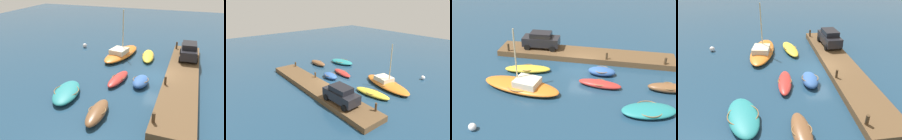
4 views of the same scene
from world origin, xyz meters
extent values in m
plane|color=navy|center=(0.00, 0.00, 0.00)|extent=(84.00, 84.00, 0.00)
cube|color=brown|center=(0.00, -2.12, 0.30)|extent=(18.61, 2.98, 0.59)
ellipsoid|color=gold|center=(5.00, 2.07, 0.29)|extent=(4.55, 1.98, 0.57)
torus|color=olive|center=(5.00, 2.07, 0.44)|extent=(1.60, 1.60, 0.07)
ellipsoid|color=#B72D28|center=(-2.08, 3.49, 0.28)|extent=(3.91, 1.56, 0.56)
torus|color=olive|center=(-2.08, 3.49, 0.43)|extent=(1.32, 1.32, 0.07)
ellipsoid|color=brown|center=(-7.95, 3.12, 0.36)|extent=(3.55, 1.33, 0.71)
torus|color=olive|center=(-7.95, 3.12, 0.55)|extent=(1.31, 1.31, 0.07)
ellipsoid|color=orange|center=(4.58, 5.26, 0.35)|extent=(7.39, 3.59, 0.70)
torus|color=olive|center=(4.58, 5.26, 0.54)|extent=(2.86, 2.86, 0.07)
cube|color=beige|center=(3.96, 5.36, 0.85)|extent=(2.30, 2.05, 0.59)
cylinder|color=#C6B284|center=(4.88, 5.20, 3.05)|extent=(0.12, 0.12, 4.98)
ellipsoid|color=teal|center=(-6.05, 6.71, 0.32)|extent=(4.52, 2.90, 0.64)
torus|color=olive|center=(-6.05, 6.71, 0.49)|extent=(2.49, 2.49, 0.07)
ellipsoid|color=#2D569E|center=(-2.10, 1.33, 0.37)|extent=(2.58, 1.41, 0.74)
torus|color=olive|center=(-2.10, 1.33, 0.57)|extent=(1.46, 1.46, 0.07)
cylinder|color=#47331E|center=(-8.06, -0.88, 0.94)|extent=(0.23, 0.23, 0.70)
cylinder|color=#47331E|center=(-2.39, -0.88, 0.96)|extent=(0.20, 0.20, 0.73)
cylinder|color=#47331E|center=(8.06, -0.88, 1.02)|extent=(0.22, 0.22, 0.84)
cube|color=black|center=(4.84, -2.42, 1.39)|extent=(4.00, 1.82, 0.94)
cube|color=black|center=(4.84, -2.42, 2.12)|extent=(2.26, 1.56, 0.54)
cylinder|color=black|center=(6.19, -1.53, 0.91)|extent=(0.65, 0.24, 0.64)
cylinder|color=black|center=(6.25, -3.22, 0.91)|extent=(0.65, 0.24, 0.64)
cylinder|color=black|center=(3.43, -1.62, 0.91)|extent=(0.65, 0.24, 0.64)
cylinder|color=black|center=(3.49, -3.31, 0.91)|extent=(0.65, 0.24, 0.64)
sphere|color=silver|center=(6.19, 10.97, 0.28)|extent=(0.56, 0.56, 0.56)
camera|label=1|loc=(-20.49, -2.48, 9.68)|focal=36.66mm
camera|label=2|loc=(18.11, -13.37, 10.49)|focal=31.14mm
camera|label=3|loc=(-2.97, 24.29, 12.93)|focal=43.87mm
camera|label=4|loc=(-17.04, 5.06, 9.70)|focal=33.60mm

